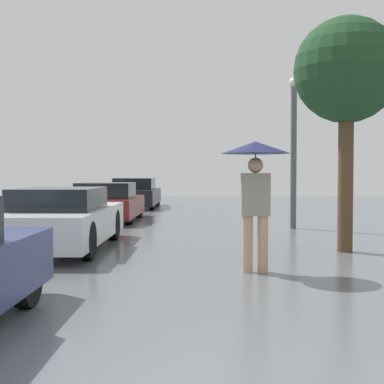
{
  "coord_description": "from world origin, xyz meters",
  "views": [
    {
      "loc": [
        -0.58,
        -2.84,
        1.49
      ],
      "look_at": [
        -0.69,
        5.08,
        1.19
      ],
      "focal_mm": 50.0,
      "sensor_mm": 36.0,
      "label": 1
    }
  ],
  "objects_px": {
    "street_lamp": "(294,145)",
    "tree": "(347,73)",
    "parked_car_farthest": "(135,194)",
    "pedestrian": "(255,172)",
    "parked_car_third": "(107,203)",
    "parked_car_second": "(62,219)"
  },
  "relations": [
    {
      "from": "pedestrian",
      "to": "street_lamp",
      "type": "xyz_separation_m",
      "value": [
        1.65,
        6.21,
        0.71
      ]
    },
    {
      "from": "pedestrian",
      "to": "parked_car_third",
      "type": "distance_m",
      "value": 9.21
    },
    {
      "from": "parked_car_third",
      "to": "tree",
      "type": "bearing_deg",
      "value": -48.6
    },
    {
      "from": "street_lamp",
      "to": "tree",
      "type": "bearing_deg",
      "value": -86.57
    },
    {
      "from": "parked_car_second",
      "to": "tree",
      "type": "relative_size",
      "value": 1.01
    },
    {
      "from": "pedestrian",
      "to": "parked_car_second",
      "type": "relative_size",
      "value": 0.44
    },
    {
      "from": "parked_car_second",
      "to": "street_lamp",
      "type": "height_order",
      "value": "street_lamp"
    },
    {
      "from": "parked_car_farthest",
      "to": "tree",
      "type": "xyz_separation_m",
      "value": [
        5.45,
        -12.48,
        2.75
      ]
    },
    {
      "from": "pedestrian",
      "to": "tree",
      "type": "relative_size",
      "value": 0.45
    },
    {
      "from": "parked_car_farthest",
      "to": "street_lamp",
      "type": "relative_size",
      "value": 1.11
    },
    {
      "from": "parked_car_farthest",
      "to": "street_lamp",
      "type": "height_order",
      "value": "street_lamp"
    },
    {
      "from": "street_lamp",
      "to": "parked_car_third",
      "type": "bearing_deg",
      "value": 157.7
    },
    {
      "from": "parked_car_third",
      "to": "street_lamp",
      "type": "xyz_separation_m",
      "value": [
        5.32,
        -2.18,
        1.66
      ]
    },
    {
      "from": "parked_car_second",
      "to": "tree",
      "type": "bearing_deg",
      "value": -3.1
    },
    {
      "from": "parked_car_third",
      "to": "street_lamp",
      "type": "relative_size",
      "value": 1.0
    },
    {
      "from": "parked_car_third",
      "to": "parked_car_farthest",
      "type": "relative_size",
      "value": 0.9
    },
    {
      "from": "parked_car_farthest",
      "to": "street_lamp",
      "type": "distance_m",
      "value": 9.97
    },
    {
      "from": "parked_car_third",
      "to": "parked_car_farthest",
      "type": "xyz_separation_m",
      "value": [
        0.12,
        6.17,
        0.03
      ]
    },
    {
      "from": "street_lamp",
      "to": "parked_car_farthest",
      "type": "bearing_deg",
      "value": 121.91
    },
    {
      "from": "pedestrian",
      "to": "street_lamp",
      "type": "height_order",
      "value": "street_lamp"
    },
    {
      "from": "parked_car_second",
      "to": "pedestrian",
      "type": "bearing_deg",
      "value": -34.21
    },
    {
      "from": "parked_car_second",
      "to": "tree",
      "type": "distance_m",
      "value": 6.05
    }
  ]
}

